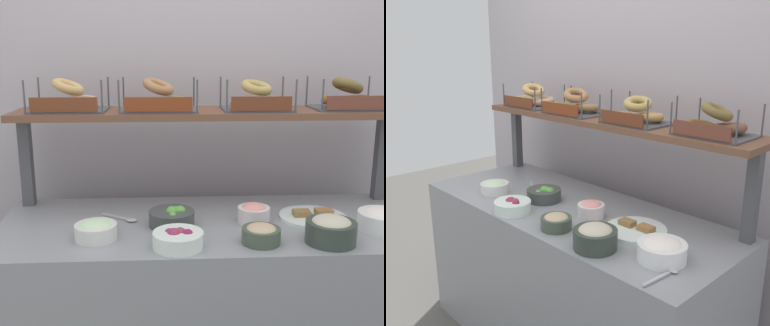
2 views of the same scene
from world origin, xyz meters
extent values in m
cube|color=#B4ABB2|center=(0.00, 0.55, 1.20)|extent=(2.95, 0.06, 2.40)
cube|color=gray|center=(0.00, 0.00, 0.42)|extent=(1.75, 0.70, 0.85)
cube|color=#4C4C51|center=(-0.81, 0.27, 1.05)|extent=(0.05, 0.05, 0.40)
cube|color=#4C4C51|center=(0.81, 0.27, 1.05)|extent=(0.05, 0.05, 0.40)
cube|color=brown|center=(0.00, 0.27, 1.26)|extent=(1.71, 0.32, 0.03)
cylinder|color=white|center=(-0.15, -0.25, 0.88)|extent=(0.18, 0.18, 0.06)
sphere|color=brown|center=(-0.14, -0.24, 0.90)|extent=(0.04, 0.04, 0.04)
sphere|color=#942F40|center=(-0.16, -0.25, 0.90)|extent=(0.03, 0.03, 0.03)
sphere|color=#9D2E56|center=(-0.17, -0.25, 0.90)|extent=(0.05, 0.05, 0.05)
sphere|color=#923156|center=(-0.18, -0.23, 0.90)|extent=(0.04, 0.04, 0.04)
sphere|color=#94204E|center=(-0.12, -0.25, 0.90)|extent=(0.04, 0.04, 0.04)
cylinder|color=white|center=(0.66, -0.12, 0.89)|extent=(0.19, 0.19, 0.07)
ellipsoid|color=white|center=(0.66, -0.12, 0.91)|extent=(0.15, 0.15, 0.05)
cylinder|color=#404442|center=(-0.17, -0.03, 0.88)|extent=(0.18, 0.18, 0.06)
sphere|color=#5BAD42|center=(-0.17, -0.03, 0.90)|extent=(0.05, 0.05, 0.05)
sphere|color=olive|center=(-0.15, -0.01, 0.90)|extent=(0.04, 0.04, 0.04)
sphere|color=#5EAC46|center=(-0.14, -0.02, 0.90)|extent=(0.05, 0.05, 0.05)
sphere|color=#6AAB4B|center=(-0.17, -0.07, 0.90)|extent=(0.03, 0.03, 0.03)
cylinder|color=white|center=(-0.45, -0.15, 0.88)|extent=(0.16, 0.16, 0.06)
ellipsoid|color=#CCEABB|center=(-0.45, -0.15, 0.90)|extent=(0.12, 0.12, 0.04)
cylinder|color=white|center=(0.17, -0.01, 0.88)|extent=(0.13, 0.13, 0.06)
ellipsoid|color=pink|center=(0.17, -0.01, 0.91)|extent=(0.10, 0.10, 0.05)
cylinder|color=#333F36|center=(0.41, -0.24, 0.89)|extent=(0.18, 0.18, 0.08)
ellipsoid|color=beige|center=(0.41, -0.24, 0.92)|extent=(0.14, 0.14, 0.06)
cylinder|color=#425140|center=(0.15, -0.23, 0.88)|extent=(0.14, 0.14, 0.06)
ellipsoid|color=tan|center=(0.15, -0.23, 0.90)|extent=(0.11, 0.11, 0.04)
cylinder|color=white|center=(0.42, 0.01, 0.86)|extent=(0.28, 0.28, 0.01)
cube|color=olive|center=(0.37, 0.01, 0.88)|extent=(0.07, 0.05, 0.02)
cube|color=#A06F3D|center=(0.47, 0.02, 0.88)|extent=(0.07, 0.05, 0.02)
cube|color=#B7B7BC|center=(-0.41, 0.07, 0.86)|extent=(0.12, 0.09, 0.01)
ellipsoid|color=#B7B7BC|center=(-0.33, 0.02, 0.86)|extent=(0.04, 0.03, 0.01)
cube|color=#4C4C51|center=(-0.61, 0.26, 1.28)|extent=(0.32, 0.24, 0.01)
cylinder|color=#4C4C51|center=(-0.77, 0.15, 1.35)|extent=(0.01, 0.01, 0.14)
cylinder|color=#4C4C51|center=(-0.45, 0.15, 1.35)|extent=(0.01, 0.01, 0.14)
cylinder|color=#4C4C51|center=(-0.77, 0.38, 1.35)|extent=(0.01, 0.01, 0.14)
cylinder|color=#4C4C51|center=(-0.45, 0.38, 1.35)|extent=(0.01, 0.01, 0.14)
cube|color=brown|center=(-0.61, 0.14, 1.32)|extent=(0.28, 0.01, 0.06)
torus|color=#CDBA77|center=(-0.66, 0.23, 1.32)|extent=(0.15, 0.15, 0.06)
torus|color=tan|center=(-0.56, 0.30, 1.32)|extent=(0.19, 0.19, 0.06)
torus|color=tan|center=(-0.61, 0.26, 1.38)|extent=(0.17, 0.17, 0.09)
cube|color=#4C4C51|center=(-0.22, 0.25, 1.28)|extent=(0.33, 0.24, 0.01)
cylinder|color=#4C4C51|center=(-0.38, 0.14, 1.35)|extent=(0.01, 0.01, 0.14)
cylinder|color=#4C4C51|center=(-0.06, 0.14, 1.35)|extent=(0.01, 0.01, 0.14)
cylinder|color=#4C4C51|center=(-0.38, 0.37, 1.35)|extent=(0.01, 0.01, 0.14)
cylinder|color=#4C4C51|center=(-0.06, 0.37, 1.35)|extent=(0.01, 0.01, 0.14)
cube|color=brown|center=(-0.22, 0.13, 1.32)|extent=(0.28, 0.01, 0.06)
torus|color=#99894D|center=(-0.28, 0.22, 1.32)|extent=(0.19, 0.19, 0.06)
torus|color=#9B764B|center=(-0.17, 0.29, 1.32)|extent=(0.19, 0.19, 0.06)
torus|color=#AB764B|center=(-0.22, 0.25, 1.38)|extent=(0.19, 0.19, 0.09)
cube|color=#4C4C51|center=(0.21, 0.26, 1.28)|extent=(0.30, 0.24, 0.01)
cylinder|color=#4C4C51|center=(0.07, 0.14, 1.35)|extent=(0.01, 0.01, 0.14)
cylinder|color=#4C4C51|center=(0.36, 0.14, 1.35)|extent=(0.01, 0.01, 0.14)
cylinder|color=#4C4C51|center=(0.07, 0.37, 1.35)|extent=(0.01, 0.01, 0.14)
cylinder|color=#4C4C51|center=(0.36, 0.37, 1.35)|extent=(0.01, 0.01, 0.14)
cube|color=brown|center=(0.21, 0.14, 1.32)|extent=(0.26, 0.01, 0.06)
torus|color=tan|center=(0.16, 0.23, 1.31)|extent=(0.19, 0.19, 0.05)
torus|color=tan|center=(0.26, 0.29, 1.31)|extent=(0.19, 0.19, 0.05)
torus|color=tan|center=(0.21, 0.26, 1.38)|extent=(0.20, 0.20, 0.08)
cube|color=#4C4C51|center=(0.63, 0.27, 1.28)|extent=(0.31, 0.24, 0.01)
cylinder|color=#4C4C51|center=(0.48, 0.15, 1.35)|extent=(0.01, 0.01, 0.14)
cylinder|color=#4C4C51|center=(0.48, 0.38, 1.35)|extent=(0.01, 0.01, 0.14)
cylinder|color=#4C4C51|center=(0.78, 0.38, 1.35)|extent=(0.01, 0.01, 0.14)
cube|color=brown|center=(0.63, 0.15, 1.32)|extent=(0.26, 0.01, 0.06)
torus|color=brown|center=(0.57, 0.24, 1.32)|extent=(0.19, 0.19, 0.06)
torus|color=brown|center=(0.67, 0.30, 1.32)|extent=(0.19, 0.19, 0.06)
torus|color=brown|center=(0.63, 0.27, 1.38)|extent=(0.19, 0.18, 0.09)
camera|label=1|loc=(-0.19, -1.80, 1.53)|focal=43.67mm
camera|label=2|loc=(1.51, -1.40, 1.66)|focal=40.12mm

